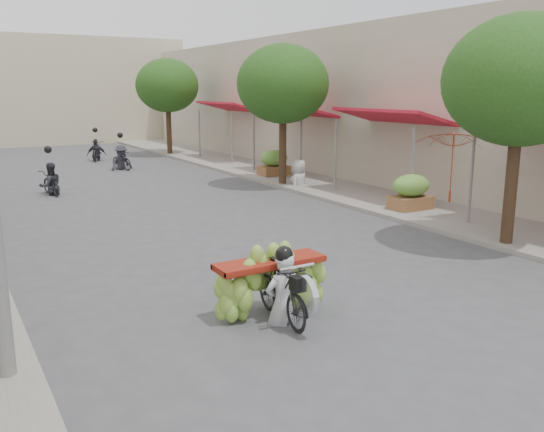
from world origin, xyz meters
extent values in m
plane|color=#4C4C51|center=(0.00, 0.00, 0.00)|extent=(120.00, 120.00, 0.00)
cube|color=gray|center=(7.00, 15.00, 0.06)|extent=(4.00, 60.00, 0.12)
cube|color=#B3A795|center=(12.00, 14.00, 3.00)|extent=(8.00, 40.00, 6.00)
cylinder|color=slate|center=(6.30, 5.90, 1.27)|extent=(0.08, 0.08, 2.55)
cube|color=#B1172A|center=(7.12, 10.00, 2.75)|extent=(1.77, 4.20, 0.53)
cylinder|color=slate|center=(6.30, 8.10, 1.27)|extent=(0.08, 0.08, 2.55)
cylinder|color=slate|center=(6.30, 11.90, 1.27)|extent=(0.08, 0.08, 2.55)
cube|color=#B1172A|center=(7.12, 16.00, 2.75)|extent=(1.77, 4.20, 0.53)
cylinder|color=slate|center=(6.30, 14.10, 1.27)|extent=(0.08, 0.08, 2.55)
cylinder|color=slate|center=(6.30, 17.90, 1.27)|extent=(0.08, 0.08, 2.55)
cube|color=#B1172A|center=(7.12, 22.00, 2.75)|extent=(1.77, 4.20, 0.53)
cylinder|color=slate|center=(6.30, 20.10, 1.27)|extent=(0.08, 0.08, 2.55)
cylinder|color=slate|center=(6.30, 23.90, 1.27)|extent=(0.08, 0.08, 2.55)
cube|color=beige|center=(0.00, 38.00, 3.50)|extent=(20.00, 6.00, 7.00)
cylinder|color=#3A2719|center=(5.40, 4.00, 1.60)|extent=(0.28, 0.28, 3.20)
ellipsoid|color=#255117|center=(5.40, 4.00, 3.80)|extent=(3.40, 3.40, 2.90)
cylinder|color=#3A2719|center=(5.40, 14.00, 1.60)|extent=(0.28, 0.28, 3.20)
ellipsoid|color=#255117|center=(5.40, 14.00, 3.80)|extent=(3.40, 3.40, 2.90)
cylinder|color=#3A2719|center=(5.40, 26.00, 1.60)|extent=(0.28, 0.28, 3.20)
ellipsoid|color=#255117|center=(5.40, 26.00, 3.80)|extent=(3.40, 3.40, 2.90)
cube|color=brown|center=(6.20, 8.00, 0.37)|extent=(1.20, 0.80, 0.50)
ellipsoid|color=#67A53E|center=(6.20, 8.00, 0.95)|extent=(1.20, 0.88, 0.66)
cube|color=brown|center=(6.20, 16.00, 0.37)|extent=(1.20, 0.80, 0.50)
ellipsoid|color=#67A53E|center=(6.20, 16.00, 0.95)|extent=(1.20, 0.88, 0.66)
imported|color=black|center=(-1.39, 2.94, 0.50)|extent=(0.62, 1.73, 0.99)
cylinder|color=silver|center=(-1.39, 2.29, 0.62)|extent=(0.10, 0.66, 0.66)
cube|color=black|center=(-1.39, 2.39, 0.80)|extent=(0.28, 0.22, 0.22)
cylinder|color=silver|center=(-1.39, 2.49, 1.02)|extent=(0.60, 0.05, 0.05)
cube|color=maroon|center=(-1.39, 3.29, 0.88)|extent=(1.85, 0.55, 0.10)
imported|color=silver|center=(-1.39, 2.89, 1.15)|extent=(0.61, 0.45, 1.70)
sphere|color=black|center=(-1.39, 2.86, 1.97)|extent=(0.28, 0.28, 0.28)
imported|color=#A52F16|center=(5.99, 6.27, 2.58)|extent=(2.37, 2.37, 1.95)
imported|color=silver|center=(5.80, 13.45, 1.06)|extent=(1.08, 0.93, 1.87)
imported|color=black|center=(-2.50, 16.59, 0.41)|extent=(0.74, 1.52, 0.82)
imported|color=#2B2C34|center=(-2.50, 16.59, 1.12)|extent=(0.85, 0.59, 1.65)
sphere|color=black|center=(-2.50, 16.59, 1.58)|extent=(0.26, 0.26, 0.26)
imported|color=black|center=(1.43, 21.59, 0.44)|extent=(0.84, 1.57, 0.89)
imported|color=#2B2C34|center=(1.43, 21.59, 1.12)|extent=(1.17, 0.83, 1.65)
sphere|color=black|center=(1.43, 21.59, 1.58)|extent=(0.26, 0.26, 0.26)
imported|color=black|center=(1.29, 25.60, 0.48)|extent=(1.21, 1.81, 0.95)
imported|color=#2B2C34|center=(1.29, 25.60, 1.12)|extent=(1.10, 0.87, 1.65)
sphere|color=black|center=(1.29, 25.60, 1.58)|extent=(0.26, 0.26, 0.26)
camera|label=1|loc=(-5.88, -4.41, 3.63)|focal=38.00mm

